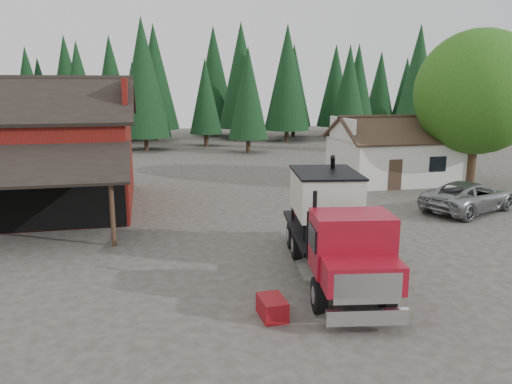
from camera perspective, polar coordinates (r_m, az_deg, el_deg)
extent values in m
plane|color=#3F3932|center=(20.45, -0.22, -6.89)|extent=(120.00, 120.00, 0.00)
cube|color=maroon|center=(29.97, -25.73, 2.94)|extent=(12.00, 10.00, 5.00)
cube|color=black|center=(32.12, -25.33, 9.81)|extent=(12.80, 5.53, 2.35)
cube|color=maroon|center=(28.90, -14.55, 10.44)|extent=(0.25, 7.00, 2.00)
cylinder|color=#382619|center=(21.68, -16.08, -2.41)|extent=(0.20, 0.20, 2.80)
cube|color=silver|center=(36.56, 15.53, 3.58)|extent=(8.00, 6.00, 3.00)
cube|color=#38281E|center=(35.00, 16.89, 6.85)|extent=(8.60, 3.42, 1.80)
cube|color=#38281E|center=(37.64, 14.65, 7.31)|extent=(8.60, 3.42, 1.80)
cube|color=silver|center=(34.60, 9.84, 7.13)|extent=(0.20, 4.20, 1.50)
cube|color=silver|center=(38.36, 21.04, 6.99)|extent=(0.20, 4.20, 1.50)
cube|color=#38281E|center=(33.31, 15.62, 1.90)|extent=(0.90, 0.06, 2.00)
cube|color=black|center=(34.73, 20.06, 3.02)|extent=(1.20, 0.06, 1.00)
cylinder|color=#382619|center=(36.15, 23.39, 3.09)|extent=(0.60, 0.60, 3.20)
sphere|color=#275D15|center=(35.79, 24.01, 10.37)|extent=(8.00, 8.00, 8.00)
sphere|color=#275D15|center=(35.80, 21.52, 8.64)|extent=(4.40, 4.40, 4.40)
sphere|color=#275D15|center=(35.79, 25.95, 8.75)|extent=(4.80, 4.80, 4.80)
cylinder|color=#382619|center=(50.26, -0.89, 5.44)|extent=(0.44, 0.44, 1.60)
cone|color=black|center=(49.92, -0.91, 11.27)|extent=(3.96, 3.96, 9.00)
cylinder|color=#382619|center=(52.27, 17.57, 5.14)|extent=(0.44, 0.44, 1.60)
cone|color=black|center=(51.94, 18.01, 11.83)|extent=(4.84, 4.84, 11.00)
cylinder|color=#382619|center=(53.20, -12.44, 5.53)|extent=(0.44, 0.44, 1.60)
cone|color=black|center=(52.88, -12.77, 12.65)|extent=(5.28, 5.28, 12.00)
cylinder|color=black|center=(15.29, 7.22, -11.59)|extent=(0.51, 1.12, 1.08)
cylinder|color=black|center=(15.79, 14.72, -11.12)|extent=(0.51, 1.12, 1.08)
cylinder|color=black|center=(19.63, 4.67, -6.10)|extent=(0.51, 1.12, 1.08)
cylinder|color=black|center=(20.02, 10.55, -5.90)|extent=(0.51, 1.12, 1.08)
cylinder|color=black|center=(20.92, 4.14, -4.92)|extent=(0.51, 1.12, 1.08)
cylinder|color=black|center=(21.29, 9.66, -4.77)|extent=(0.51, 1.12, 1.08)
cube|color=black|center=(18.22, 8.62, -6.36)|extent=(2.39, 8.50, 0.39)
cube|color=silver|center=(14.18, 12.60, -13.78)|extent=(2.25, 0.53, 0.44)
cube|color=silver|center=(13.95, 12.64, -10.71)|extent=(1.85, 0.39, 0.88)
cube|color=maroon|center=(14.41, 12.02, -9.28)|extent=(2.38, 1.61, 0.83)
cube|color=maroon|center=(15.39, 10.85, -5.70)|extent=(2.59, 2.02, 1.81)
cube|color=black|center=(14.58, 11.65, -5.53)|extent=(2.05, 0.40, 0.88)
cylinder|color=black|center=(15.86, 6.70, -3.00)|extent=(0.16, 0.16, 1.76)
cube|color=black|center=(16.32, 9.99, -4.82)|extent=(2.39, 0.49, 1.57)
cube|color=black|center=(19.42, 7.80, -4.34)|extent=(3.36, 6.01, 0.16)
cube|color=beige|center=(19.06, 7.93, -0.15)|extent=(2.74, 3.55, 1.57)
cone|color=beige|center=(19.29, 7.84, -3.00)|extent=(2.47, 2.47, 0.69)
cube|color=black|center=(18.91, 8.00, 2.23)|extent=(2.85, 3.66, 0.08)
cylinder|color=black|center=(20.52, 8.78, 0.42)|extent=(1.05, 2.05, 2.99)
cube|color=maroon|center=(21.48, 5.07, -1.91)|extent=(0.70, 0.87, 0.44)
cylinder|color=silver|center=(16.66, 13.94, -8.74)|extent=(0.70, 1.05, 0.55)
imported|color=#939699|center=(29.05, 23.17, -0.47)|extent=(6.46, 4.84, 1.63)
cube|color=maroon|center=(14.96, 1.87, -13.07)|extent=(0.75, 1.13, 0.60)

